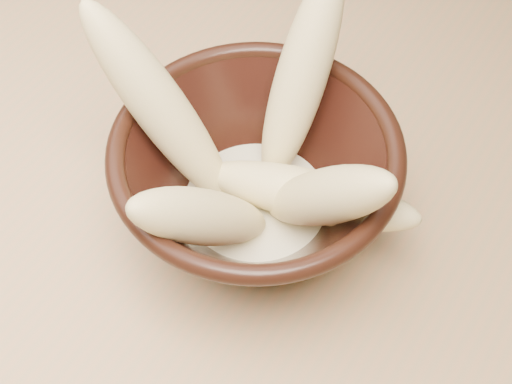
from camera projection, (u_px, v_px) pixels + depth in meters
table at (167, 167)px, 0.74m from camera, size 1.20×0.80×0.75m
bowl at (256, 185)px, 0.55m from camera, size 0.22×0.22×0.12m
milk_puddle at (256, 205)px, 0.57m from camera, size 0.12×0.12×0.02m
banana_upright at (301, 78)px, 0.54m from camera, size 0.05×0.14×0.17m
banana_left at (161, 108)px, 0.52m from camera, size 0.14×0.05×0.18m
banana_right at (325, 197)px, 0.49m from camera, size 0.13×0.06×0.15m
banana_across at (310, 195)px, 0.54m from camera, size 0.18×0.08×0.05m
banana_front at (203, 217)px, 0.50m from camera, size 0.09×0.13×0.13m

